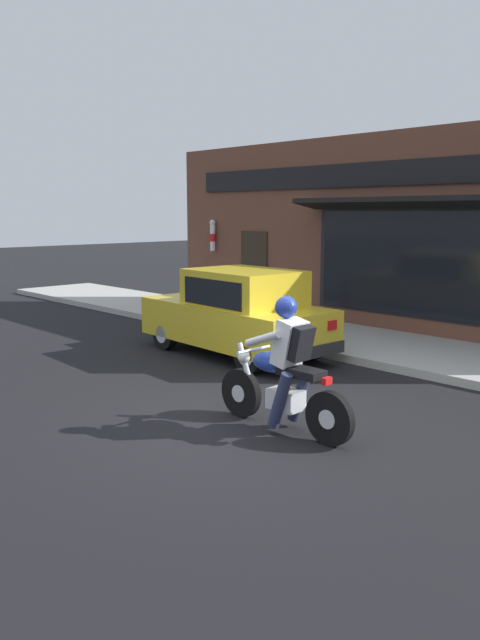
# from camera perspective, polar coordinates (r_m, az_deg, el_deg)

# --- Properties ---
(ground_plane) EXTENTS (80.00, 80.00, 0.00)m
(ground_plane) POSITION_cam_1_polar(r_m,az_deg,el_deg) (7.77, 0.59, -9.47)
(ground_plane) COLOR black
(sidewalk_curb) EXTENTS (2.60, 22.00, 0.14)m
(sidewalk_curb) POSITION_cam_1_polar(r_m,az_deg,el_deg) (13.10, 6.20, -1.23)
(sidewalk_curb) COLOR #ADAAA3
(sidewalk_curb) RESTS_ON ground
(storefront_building) EXTENTS (1.25, 11.84, 4.20)m
(storefront_building) POSITION_cam_1_polar(r_m,az_deg,el_deg) (13.82, 11.92, 7.71)
(storefront_building) COLOR brown
(storefront_building) RESTS_ON ground
(motorcycle_with_rider) EXTENTS (0.56, 2.02, 1.62)m
(motorcycle_with_rider) POSITION_cam_1_polar(r_m,az_deg,el_deg) (7.38, 4.07, -5.05)
(motorcycle_with_rider) COLOR black
(motorcycle_with_rider) RESTS_ON ground
(car_hatchback) EXTENTS (1.83, 3.86, 1.57)m
(car_hatchback) POSITION_cam_1_polar(r_m,az_deg,el_deg) (11.23, -0.23, 0.58)
(car_hatchback) COLOR black
(car_hatchback) RESTS_ON ground
(fire_hydrant) EXTENTS (0.36, 0.24, 0.88)m
(fire_hydrant) POSITION_cam_1_polar(r_m,az_deg,el_deg) (13.55, 1.96, 1.34)
(fire_hydrant) COLOR red
(fire_hydrant) RESTS_ON sidewalk_curb
(traffic_cone) EXTENTS (0.36, 0.36, 0.60)m
(traffic_cone) POSITION_cam_1_polar(r_m,az_deg,el_deg) (16.87, -4.10, 2.52)
(traffic_cone) COLOR black
(traffic_cone) RESTS_ON sidewalk_curb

